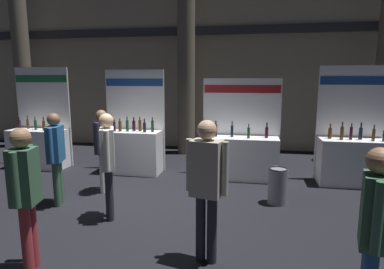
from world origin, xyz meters
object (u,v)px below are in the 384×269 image
Objects in this scene: visitor_1 at (25,188)px; visitor_2 at (373,228)px; trash_bin at (278,186)px; exhibitor_booth_3 at (354,156)px; visitor_5 at (103,144)px; visitor_6 at (108,157)px; exhibitor_booth_2 at (240,153)px; exhibitor_booth_0 at (39,144)px; visitor_0 at (207,178)px; exhibitor_booth_1 at (132,147)px; visitor_8 at (56,151)px.

visitor_1 reaches higher than visitor_2.
exhibitor_booth_3 is at bearing 40.37° from trash_bin.
visitor_5 is 1.35m from visitor_6.
exhibitor_booth_2 reaches higher than visitor_6.
exhibitor_booth_0 is 7.52m from exhibitor_booth_3.
exhibitor_booth_3 is 5.13m from visitor_6.
visitor_6 is (3.10, -2.62, 0.41)m from exhibitor_booth_0.
exhibitor_booth_0 is at bearing -153.23° from visitor_6.
trash_bin is at bearing 84.26° from visitor_5.
exhibitor_booth_3 is at bearing 66.03° from visitor_0.
exhibitor_booth_3 is at bearing -0.39° from exhibitor_booth_1.
exhibitor_booth_0 is 1.49× the size of visitor_2.
exhibitor_booth_0 is at bearing -155.34° from visitor_8.
exhibitor_booth_0 is 1.00× the size of exhibitor_booth_3.
visitor_5 is 0.95m from visitor_8.
exhibitor_booth_2 is 1.31× the size of visitor_6.
visitor_6 is at bearing -77.30° from exhibitor_booth_1.
exhibitor_booth_2 is at bearing -149.99° from visitor_2.
visitor_0 reaches higher than visitor_1.
exhibitor_booth_3 reaches higher than visitor_6.
visitor_8 is at bearing -168.92° from trash_bin.
exhibitor_booth_3 is 1.53× the size of visitor_5.
visitor_2 is at bearing -49.01° from exhibitor_booth_1.
exhibitor_booth_3 is at bearing -0.31° from exhibitor_booth_0.
visitor_0 is 1.07× the size of visitor_8.
visitor_6 is 1.03× the size of visitor_8.
exhibitor_booth_2 reaches higher than visitor_1.
exhibitor_booth_1 is at bearing -0.15° from exhibitor_booth_0.
trash_bin is 0.40× the size of visitor_5.
exhibitor_booth_2 is 1.27× the size of visitor_0.
visitor_0 reaches higher than visitor_6.
exhibitor_booth_0 is 2.51m from exhibitor_booth_1.
trash_bin is 4.14m from visitor_1.
visitor_1 is (-4.73, -4.12, 0.40)m from exhibitor_booth_3.
visitor_8 is (-0.51, -0.80, 0.01)m from visitor_5.
visitor_5 is (-3.40, 0.03, 0.65)m from trash_bin.
exhibitor_booth_2 reaches higher than visitor_8.
visitor_1 is 2.12m from visitor_8.
exhibitor_booth_3 is 4.60m from visitor_2.
exhibitor_booth_1 is 4.29m from visitor_0.
exhibitor_booth_0 is 1.12× the size of exhibitor_booth_2.
exhibitor_booth_2 is 1.31× the size of visitor_1.
visitor_8 is at bearing -102.86° from visitor_2.
visitor_6 reaches higher than trash_bin.
exhibitor_booth_1 is 2.33m from visitor_8.
exhibitor_booth_2 is at bearing 179.37° from exhibitor_booth_3.
exhibitor_booth_1 reaches higher than visitor_8.
visitor_0 is (-1.02, -2.13, 0.75)m from trash_bin.
visitor_1 is 2.75m from visitor_5.
visitor_0 is at bearing 37.34° from visitor_6.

